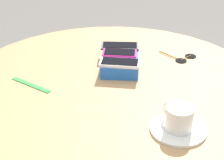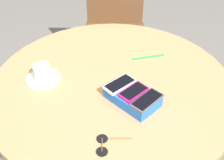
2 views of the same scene
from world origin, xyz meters
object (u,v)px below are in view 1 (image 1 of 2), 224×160
at_px(saucer, 178,129).
at_px(sunglasses, 184,58).
at_px(phone_white, 120,63).
at_px(coffee_cup, 179,117).
at_px(phone_magenta, 120,53).
at_px(phone_gray, 120,46).
at_px(round_table, 112,111).
at_px(phone_box, 120,61).
at_px(lanyard_strap, 31,85).

bearing_deg(saucer, sunglasses, 161.39).
relative_size(phone_white, coffee_cup, 1.47).
bearing_deg(phone_magenta, phone_gray, 171.12).
height_order(phone_magenta, phone_white, phone_magenta).
distance_m(round_table, saucer, 0.32).
relative_size(phone_magenta, sunglasses, 0.99).
height_order(round_table, coffee_cup, coffee_cup).
xyz_separation_m(phone_box, phone_white, (0.07, -0.01, 0.03)).
bearing_deg(coffee_cup, lanyard_strap, -125.97).
relative_size(phone_magenta, lanyard_strap, 0.80).
bearing_deg(phone_white, phone_box, 170.06).
height_order(saucer, coffee_cup, coffee_cup).
bearing_deg(sunglasses, saucer, -18.61).
xyz_separation_m(phone_box, phone_gray, (-0.07, 0.01, 0.03)).
relative_size(round_table, lanyard_strap, 6.52).
bearing_deg(round_table, phone_magenta, 161.78).
bearing_deg(lanyard_strap, phone_white, 95.25).
bearing_deg(phone_box, sunglasses, 97.99).
height_order(round_table, phone_gray, phone_gray).
distance_m(round_table, phone_gray, 0.26).
bearing_deg(saucer, phone_magenta, -165.55).
bearing_deg(phone_white, phone_magenta, 172.32).
bearing_deg(phone_box, round_table, -19.51).
distance_m(round_table, phone_box, 0.19).
bearing_deg(phone_gray, saucer, 11.20).
distance_m(phone_box, coffee_cup, 0.41).
bearing_deg(sunglasses, coffee_cup, -18.80).
xyz_separation_m(phone_gray, phone_magenta, (0.07, -0.01, 0.00)).
bearing_deg(saucer, phone_gray, -168.80).
relative_size(phone_gray, phone_magenta, 1.13).
bearing_deg(saucer, phone_white, -160.98).
relative_size(phone_white, lanyard_strap, 0.90).
bearing_deg(sunglasses, lanyard_strap, -76.65).
relative_size(saucer, coffee_cup, 1.53).
height_order(phone_box, phone_magenta, phone_magenta).
xyz_separation_m(phone_magenta, saucer, (0.40, 0.10, -0.05)).
distance_m(round_table, phone_magenta, 0.21).
relative_size(lanyard_strap, sunglasses, 1.24).
bearing_deg(round_table, coffee_cup, 29.01).
bearing_deg(sunglasses, phone_box, -82.01).
distance_m(saucer, lanyard_strap, 0.51).
bearing_deg(phone_white, round_table, -29.19).
bearing_deg(phone_magenta, coffee_cup, 14.39).
distance_m(coffee_cup, lanyard_strap, 0.51).
bearing_deg(phone_box, lanyard_strap, -72.56).
bearing_deg(phone_gray, lanyard_strap, -62.29).
bearing_deg(coffee_cup, saucer, 24.47).
bearing_deg(sunglasses, phone_white, -67.92).
relative_size(phone_magenta, phone_white, 0.89).
relative_size(phone_box, coffee_cup, 2.27).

